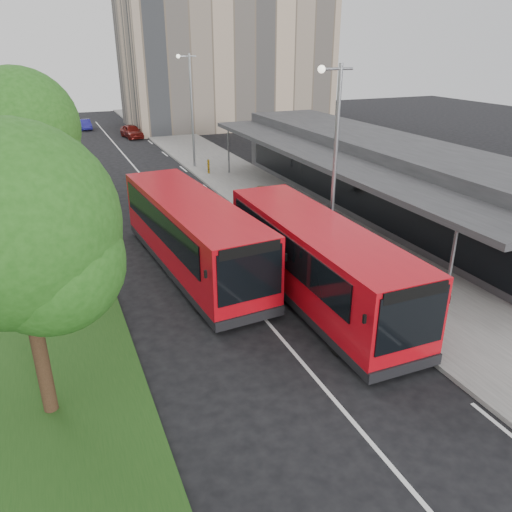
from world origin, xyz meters
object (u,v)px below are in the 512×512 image
(bus_main, at_px, (316,262))
(car_near, at_px, (132,131))
(lamp_post_near, at_px, (333,158))
(car_far, at_px, (85,124))
(tree_far, at_px, (24,113))
(bollard, at_px, (209,166))
(bus_second, at_px, (192,235))
(tree_near, at_px, (17,238))
(lamp_post_far, at_px, (190,104))
(tree_mid, at_px, (20,136))
(litter_bin, at_px, (261,195))

(bus_main, relative_size, car_near, 2.77)
(lamp_post_near, relative_size, car_far, 2.47)
(tree_far, distance_m, bollard, 12.33)
(tree_far, bearing_deg, bus_second, -70.77)
(car_near, bearing_deg, tree_near, -110.52)
(bus_main, bearing_deg, car_far, 95.20)
(bus_second, distance_m, car_near, 33.19)
(bus_main, bearing_deg, lamp_post_far, 85.46)
(lamp_post_near, distance_m, car_near, 35.42)
(tree_mid, distance_m, lamp_post_near, 13.18)
(lamp_post_near, xyz_separation_m, bus_second, (-5.22, 2.12, -3.15))
(bus_main, height_order, litter_bin, bus_main)
(bollard, bearing_deg, tree_near, -117.24)
(lamp_post_near, distance_m, bollard, 17.87)
(bus_second, relative_size, litter_bin, 11.32)
(tree_mid, height_order, bus_second, tree_mid)
(bus_second, distance_m, car_far, 40.41)
(lamp_post_near, height_order, lamp_post_far, same)
(tree_near, distance_m, bus_second, 9.76)
(tree_far, xyz_separation_m, car_far, (5.35, 23.46, -4.23))
(bollard, bearing_deg, car_far, 103.76)
(tree_near, bearing_deg, litter_bin, 49.53)
(tree_far, xyz_separation_m, litter_bin, (12.10, -9.82, -4.12))
(tree_near, bearing_deg, bus_main, 16.31)
(bus_main, distance_m, litter_bin, 11.83)
(lamp_post_far, bearing_deg, litter_bin, -84.84)
(tree_near, bearing_deg, bus_second, 50.10)
(bus_second, bearing_deg, lamp_post_far, 69.41)
(tree_far, distance_m, bus_second, 18.22)
(lamp_post_far, bearing_deg, tree_far, -175.13)
(tree_near, bearing_deg, tree_far, 90.00)
(bollard, xyz_separation_m, car_far, (-6.15, 25.12, -0.11))
(bus_second, bearing_deg, tree_far, 104.91)
(tree_mid, height_order, lamp_post_far, lamp_post_far)
(lamp_post_near, height_order, bus_main, lamp_post_near)
(lamp_post_near, distance_m, litter_bin, 10.14)
(litter_bin, bearing_deg, bus_second, -131.04)
(bus_second, relative_size, car_near, 2.88)
(car_near, bearing_deg, bus_second, -103.27)
(tree_mid, distance_m, bus_second, 8.50)
(bus_main, xyz_separation_m, litter_bin, (2.80, 11.46, -0.90))
(bus_second, height_order, litter_bin, bus_second)
(tree_near, xyz_separation_m, bollard, (11.50, 22.34, -4.17))
(tree_far, bearing_deg, lamp_post_far, 4.87)
(tree_near, relative_size, car_far, 2.31)
(tree_near, bearing_deg, bollard, 62.76)
(tree_far, distance_m, lamp_post_near, 22.06)
(lamp_post_near, bearing_deg, tree_near, -156.03)
(tree_far, distance_m, litter_bin, 16.12)
(bollard, distance_m, car_far, 25.86)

